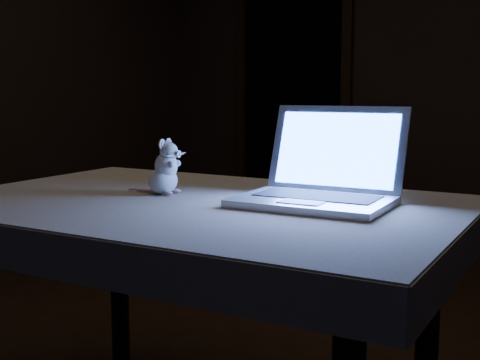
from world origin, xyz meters
The scene contains 7 objects.
floor centered at (0.00, 0.00, 0.00)m, with size 5.00×5.00×0.00m, color black.
back_wall centered at (0.00, 2.50, 1.30)m, with size 4.50×0.04×2.60m, color black.
doorway centered at (-1.10, 2.50, 1.06)m, with size 1.06×0.36×2.13m, color black, non-canonical shape.
table centered at (0.27, -0.65, 0.40)m, with size 1.49×0.96×0.80m, color black, non-canonical shape.
tablecloth centered at (0.27, -0.61, 0.75)m, with size 1.61×1.07×0.12m, color #BCB199, non-canonical shape.
laptop centered at (0.61, -0.53, 0.96)m, with size 0.44×0.39×0.30m, color silver, non-canonical shape.
plush_mouse centered at (0.10, -0.61, 0.90)m, with size 0.13×0.13×0.18m, color white, non-canonical shape.
Camera 1 is at (1.45, -2.22, 1.15)m, focal length 48.00 mm.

